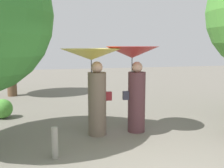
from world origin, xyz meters
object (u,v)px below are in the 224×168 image
(person_left, at_px, (93,72))
(path_marker_post, at_px, (55,143))
(person_right, at_px, (134,71))
(tree_near_left, at_px, (8,20))

(person_left, distance_m, path_marker_post, 1.87)
(person_right, height_order, tree_near_left, tree_near_left)
(person_left, xyz_separation_m, person_right, (0.96, 0.01, -0.01))
(person_right, relative_size, path_marker_post, 3.45)
(person_left, relative_size, tree_near_left, 0.44)
(person_right, xyz_separation_m, path_marker_post, (-1.90, -1.12, -1.17))
(tree_near_left, bearing_deg, person_right, -59.16)
(person_right, bearing_deg, person_left, 91.67)
(person_right, relative_size, tree_near_left, 0.45)
(person_left, bearing_deg, path_marker_post, 141.06)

